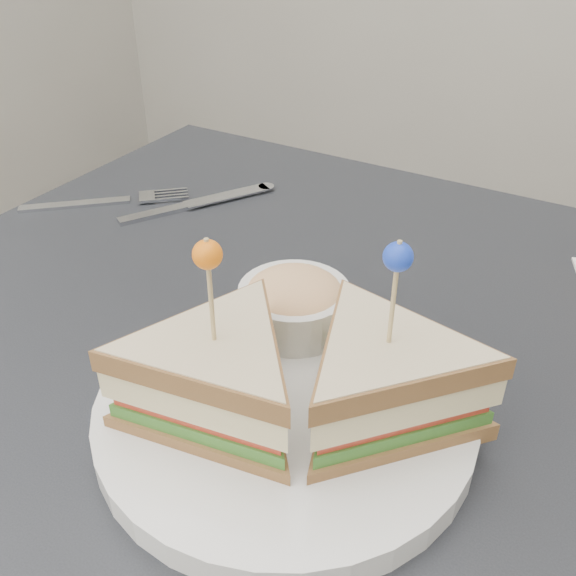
{
  "coord_description": "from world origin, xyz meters",
  "views": [
    {
      "loc": [
        0.23,
        -0.37,
        1.1
      ],
      "look_at": [
        0.01,
        0.01,
        0.8
      ],
      "focal_mm": 40.0,
      "sensor_mm": 36.0,
      "label": 1
    }
  ],
  "objects": [
    {
      "name": "plate_meal",
      "position": [
        0.07,
        -0.08,
        0.79
      ],
      "size": [
        0.36,
        0.36,
        0.16
      ],
      "rotation": [
        0.0,
        0.0,
        -0.38
      ],
      "color": "white",
      "rests_on": "table"
    },
    {
      "name": "cutlery_knife",
      "position": [
        -0.22,
        0.17,
        0.75
      ],
      "size": [
        0.12,
        0.18,
        0.01
      ],
      "rotation": [
        0.0,
        0.0,
        -0.53
      ],
      "color": "#B4B7BF",
      "rests_on": "table"
    },
    {
      "name": "table",
      "position": [
        0.0,
        0.0,
        0.67
      ],
      "size": [
        0.8,
        0.8,
        0.75
      ],
      "color": "black",
      "rests_on": "ground"
    },
    {
      "name": "cutlery_fork",
      "position": [
        -0.31,
        0.13,
        0.75
      ],
      "size": [
        0.16,
        0.15,
        0.01
      ],
      "rotation": [
        0.0,
        0.0,
        -0.84
      ],
      "color": "silver",
      "rests_on": "table"
    }
  ]
}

